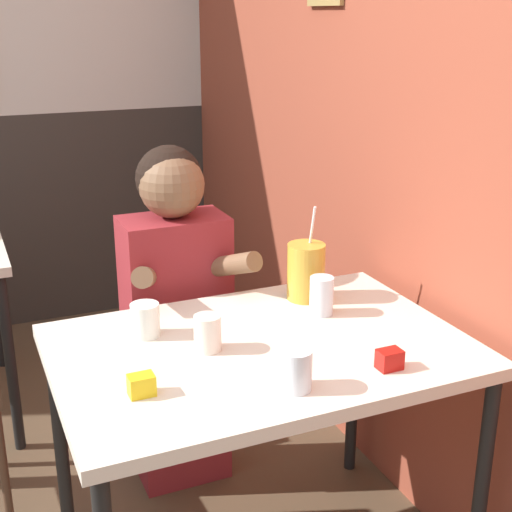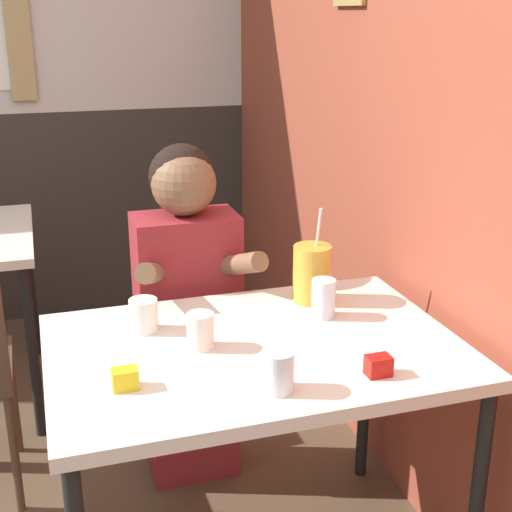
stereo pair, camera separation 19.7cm
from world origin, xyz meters
TOP-DOWN VIEW (x-y plane):
  - brick_wall_right at (1.18, 1.25)m, footprint 0.08×4.51m
  - back_wall at (-0.02, 2.54)m, footprint 5.31×0.09m
  - main_table at (0.56, 0.37)m, footprint 1.09×0.74m
  - person_seated at (0.49, 0.92)m, footprint 0.42×0.41m
  - cocktail_pitcher at (0.82, 0.61)m, footprint 0.12×0.12m
  - glass_near_pitcher at (0.54, 0.12)m, footprint 0.08×0.08m
  - glass_center at (0.29, 0.54)m, footprint 0.08×0.08m
  - glass_far_side at (0.42, 0.39)m, footprint 0.07×0.07m
  - glass_by_brick at (0.80, 0.48)m, footprint 0.07×0.07m
  - condiment_ketchup at (0.79, 0.12)m, footprint 0.06×0.04m
  - condiment_mustard at (0.20, 0.24)m, footprint 0.06×0.04m

SIDE VIEW (x-z plane):
  - person_seated at x=0.49m, z-range 0.04..1.22m
  - main_table at x=0.56m, z-range 0.30..1.04m
  - condiment_ketchup at x=0.79m, z-range 0.74..0.79m
  - condiment_mustard at x=0.20m, z-range 0.74..0.79m
  - glass_center at x=0.29m, z-range 0.74..0.83m
  - glass_far_side at x=0.42m, z-range 0.74..0.84m
  - glass_near_pitcher at x=0.54m, z-range 0.74..0.84m
  - glass_by_brick at x=0.80m, z-range 0.74..0.85m
  - cocktail_pitcher at x=0.82m, z-range 0.68..0.97m
  - brick_wall_right at x=1.18m, z-range 0.00..2.70m
  - back_wall at x=-0.02m, z-range 0.01..2.71m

